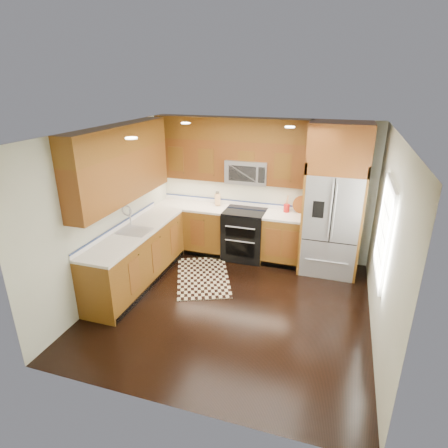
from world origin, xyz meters
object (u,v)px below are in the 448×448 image
(refrigerator, at_px, (334,201))
(utensil_crock, at_px, (287,206))
(rug, at_px, (203,277))
(knife_block, at_px, (217,199))
(range, at_px, (244,235))

(refrigerator, xyz_separation_m, utensil_crock, (-0.81, 0.23, -0.26))
(refrigerator, distance_m, rug, 2.59)
(refrigerator, height_order, knife_block, refrigerator)
(knife_block, relative_size, utensil_crock, 0.89)
(knife_block, height_order, utensil_crock, utensil_crock)
(rug, height_order, knife_block, knife_block)
(range, xyz_separation_m, knife_block, (-0.60, 0.19, 0.58))
(rug, xyz_separation_m, utensil_crock, (1.22, 1.17, 1.04))
(range, bearing_deg, utensil_crock, 14.89)
(range, relative_size, utensil_crock, 3.04)
(rug, distance_m, knife_block, 1.57)
(range, bearing_deg, refrigerator, -1.40)
(rug, xyz_separation_m, knife_block, (-0.12, 1.16, 1.05))
(knife_block, xyz_separation_m, utensil_crock, (1.34, 0.01, -0.01))
(range, height_order, refrigerator, refrigerator)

